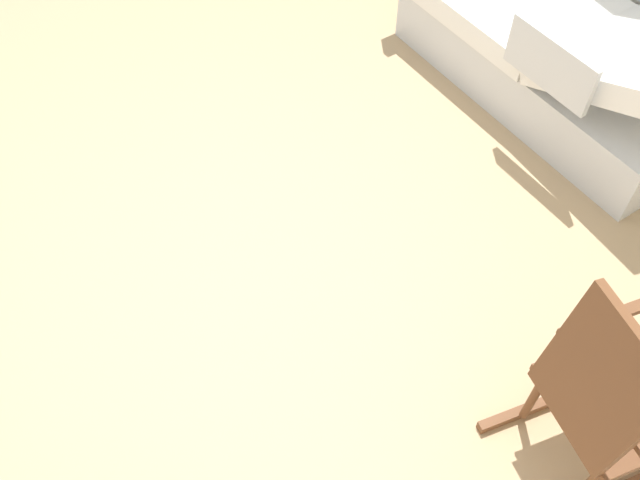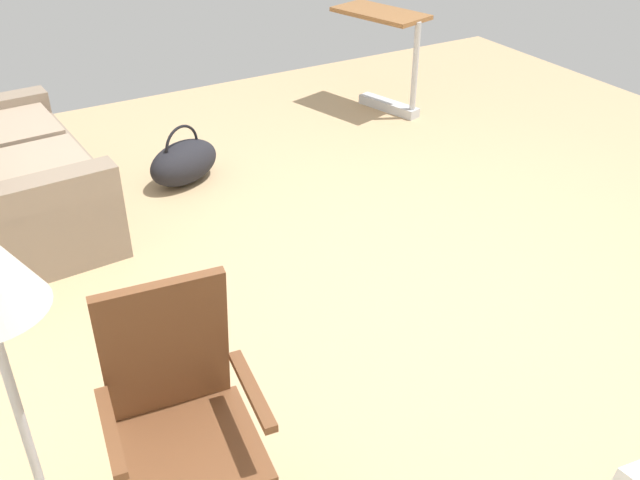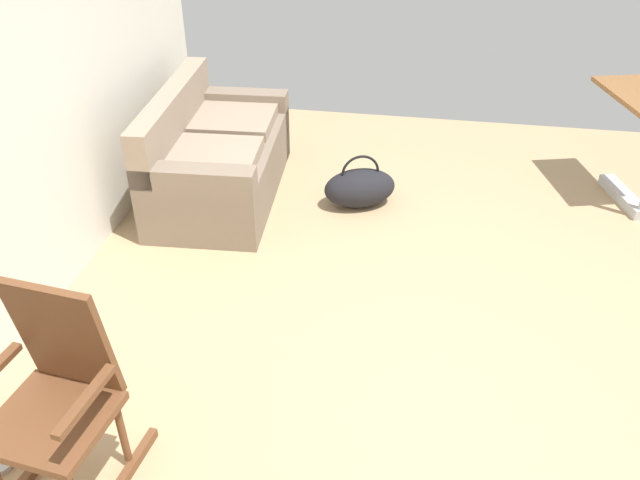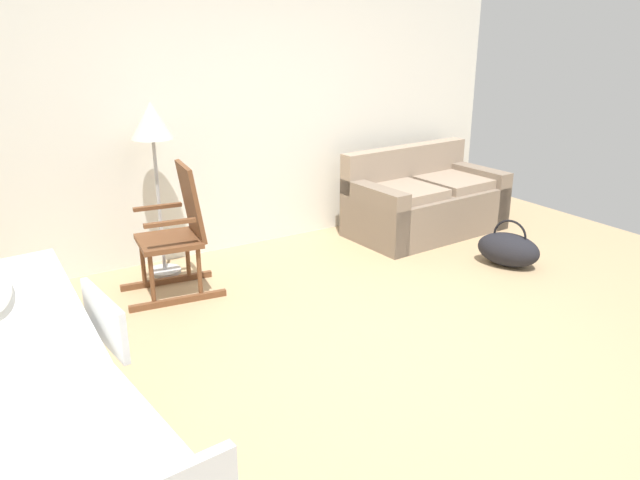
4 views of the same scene
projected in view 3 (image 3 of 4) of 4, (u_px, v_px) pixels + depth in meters
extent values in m
plane|color=tan|center=(440.00, 383.00, 3.57)|extent=(7.27, 7.27, 0.00)
cube|color=#7D6C5C|center=(221.00, 169.00, 5.18)|extent=(1.65, 0.94, 0.45)
cube|color=gray|center=(212.00, 160.00, 4.72)|extent=(0.71, 0.69, 0.10)
cube|color=gray|center=(234.00, 119.00, 5.33)|extent=(0.71, 0.69, 0.10)
cube|color=gray|center=(172.00, 117.00, 4.97)|extent=(1.61, 0.26, 0.40)
cube|color=#7D6C5C|center=(197.00, 206.00, 4.55)|extent=(0.23, 0.86, 0.60)
cube|color=#7D6C5C|center=(240.00, 124.00, 5.72)|extent=(0.23, 0.86, 0.60)
cube|color=brown|center=(32.00, 472.00, 3.06)|extent=(0.76, 0.13, 0.05)
cylinder|color=brown|center=(122.00, 430.00, 2.98)|extent=(0.04, 0.04, 0.40)
cylinder|color=brown|center=(49.00, 411.00, 3.08)|extent=(0.04, 0.04, 0.40)
cube|color=brown|center=(51.00, 421.00, 2.77)|extent=(0.51, 0.53, 0.04)
cube|color=brown|center=(63.00, 338.00, 2.77)|extent=(0.17, 0.44, 0.60)
cube|color=brown|center=(85.00, 400.00, 2.58)|extent=(0.39, 0.09, 0.03)
cube|color=#B2B5BA|center=(623.00, 196.00, 5.19)|extent=(0.61, 0.28, 0.08)
cylinder|color=black|center=(639.00, 214.00, 4.98)|extent=(0.07, 0.07, 0.06)
cylinder|color=black|center=(607.00, 182.00, 5.41)|extent=(0.07, 0.07, 0.06)
ellipsoid|color=black|center=(360.00, 188.00, 5.07)|extent=(0.51, 0.64, 0.30)
torus|color=black|center=(360.00, 173.00, 5.00)|extent=(0.13, 0.29, 0.30)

